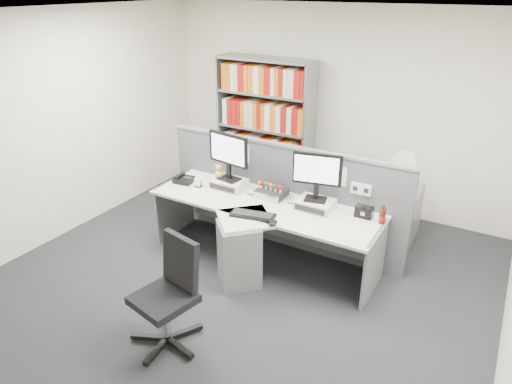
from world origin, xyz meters
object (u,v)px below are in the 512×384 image
Objects in this scene: desk_calendar at (198,183)px; desktop_pc at (271,193)px; monitor_left at (228,153)px; filing_cabinet at (397,215)px; desk at (253,233)px; keyboard at (253,215)px; office_chair at (170,291)px; desk_phone at (184,179)px; monitor_right at (317,173)px; desk_fan at (404,165)px; mouse at (273,223)px; speaker at (364,212)px; cola_bottle at (382,216)px; shelving_unit at (265,131)px.

desktop_pc is at bearing 12.85° from desk_calendar.
filing_cabinet is at bearing 30.01° from monitor_left.
desk is 0.30m from keyboard.
desk_phone is at bearing 124.45° from office_chair.
office_chair is at bearing -91.28° from desktop_pc.
filing_cabinet is (1.21, 0.98, -0.41)m from desktop_pc.
monitor_right is 1.22m from desk_fan.
desk_calendar reaches higher than keyboard.
mouse is 0.25× the size of desk_fan.
desk_fan reaches higher than office_chair.
speaker is 0.20m from cola_bottle.
desk is 5.27× the size of desk_fan.
desk_phone is 0.25× the size of office_chair.
monitor_left is at bearing -150.00° from desk_fan.
monitor_right is at bearing -171.99° from speaker.
keyboard is 1.00m from desk_calendar.
monitor_left is 0.28× the size of shelving_unit.
cola_bottle is at bearing -33.64° from shelving_unit.
monitor_left reaches higher than desk_phone.
desk_fan is at bearing -12.08° from shelving_unit.
monitor_left is 1.13× the size of desk_fan.
shelving_unit is at bearing 105.01° from office_chair.
speaker is 0.98m from desk_fan.
monitor_right is 0.79m from keyboard.
monitor_left reaches higher than keyboard.
office_chair reaches higher than speaker.
shelving_unit reaches higher than desk_fan.
desk_calendar is 0.61× the size of speaker.
shelving_unit is at bearing 144.55° from speaker.
monitor_left is 0.89m from keyboard.
monitor_left reaches higher than desk.
cola_bottle is at bearing 2.54° from monitor_right.
desk is 5.27× the size of keyboard.
desk_calendar is 1.96m from speaker.
desk_fan is (0.88, 1.56, 0.27)m from mouse.
desk_fan is (0.66, 1.02, -0.12)m from monitor_right.
desk_fan is (2.32, 1.16, 0.25)m from desk_phone.
filing_cabinet is at bearing 39.01° from desktop_pc.
cola_bottle is at bearing 5.25° from desk_calendar.
monitor_right reaches higher than desk_calendar.
mouse is 1.27m from desk_calendar.
desk_calendar is at bearing -174.75° from cola_bottle.
speaker reaches higher than desk.
cola_bottle is 0.11× the size of shelving_unit.
desk is at bearing 153.14° from mouse.
desktop_pc is 0.45× the size of filing_cabinet.
filing_cabinet is at bearing 52.78° from keyboard.
cola_bottle is (1.81, 0.03, -0.35)m from monitor_left.
shelving_unit is 2.86× the size of filing_cabinet.
office_chair is at bearing -114.68° from desk_fan.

